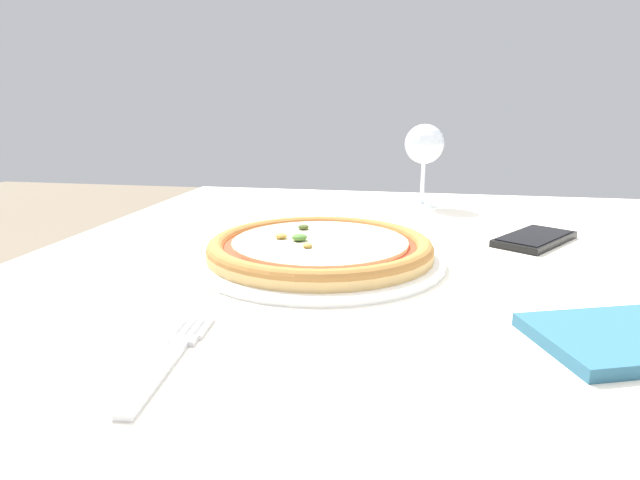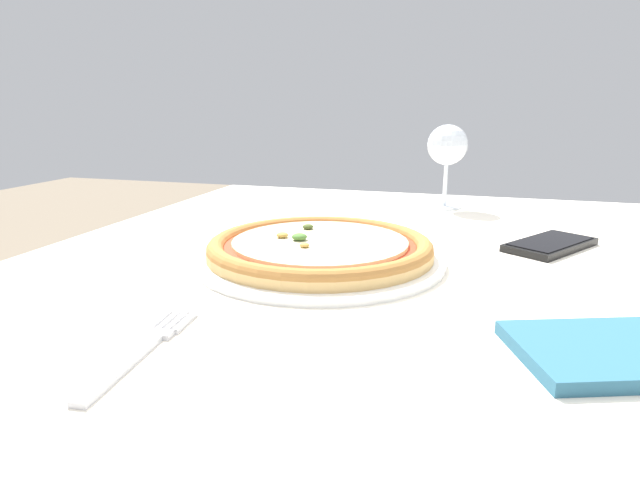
{
  "view_description": "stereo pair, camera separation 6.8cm",
  "coord_description": "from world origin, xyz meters",
  "px_view_note": "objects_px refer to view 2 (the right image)",
  "views": [
    {
      "loc": [
        -0.04,
        -0.68,
        0.93
      ],
      "look_at": [
        -0.16,
        -0.03,
        0.77
      ],
      "focal_mm": 30.0,
      "sensor_mm": 36.0,
      "label": 1
    },
    {
      "loc": [
        0.02,
        -0.66,
        0.93
      ],
      "look_at": [
        -0.16,
        -0.03,
        0.77
      ],
      "focal_mm": 30.0,
      "sensor_mm": 36.0,
      "label": 2
    }
  ],
  "objects_px": {
    "dining_table": "(447,331)",
    "cell_phone": "(550,244)",
    "wine_glass_far_left": "(447,148)",
    "pizza_plate": "(320,250)",
    "fork": "(143,348)"
  },
  "relations": [
    {
      "from": "pizza_plate",
      "to": "cell_phone",
      "type": "relative_size",
      "value": 2.0
    },
    {
      "from": "dining_table",
      "to": "pizza_plate",
      "type": "height_order",
      "value": "pizza_plate"
    },
    {
      "from": "dining_table",
      "to": "cell_phone",
      "type": "height_order",
      "value": "cell_phone"
    },
    {
      "from": "fork",
      "to": "cell_phone",
      "type": "distance_m",
      "value": 0.57
    },
    {
      "from": "fork",
      "to": "wine_glass_far_left",
      "type": "distance_m",
      "value": 0.74
    },
    {
      "from": "wine_glass_far_left",
      "to": "cell_phone",
      "type": "bearing_deg",
      "value": -58.34
    },
    {
      "from": "pizza_plate",
      "to": "cell_phone",
      "type": "distance_m",
      "value": 0.33
    },
    {
      "from": "wine_glass_far_left",
      "to": "cell_phone",
      "type": "xyz_separation_m",
      "value": [
        0.16,
        -0.27,
        -0.11
      ]
    },
    {
      "from": "fork",
      "to": "cell_phone",
      "type": "xyz_separation_m",
      "value": [
        0.36,
        0.44,
        0.0
      ]
    },
    {
      "from": "pizza_plate",
      "to": "wine_glass_far_left",
      "type": "distance_m",
      "value": 0.46
    },
    {
      "from": "dining_table",
      "to": "fork",
      "type": "distance_m",
      "value": 0.4
    },
    {
      "from": "dining_table",
      "to": "cell_phone",
      "type": "relative_size",
      "value": 7.09
    },
    {
      "from": "wine_glass_far_left",
      "to": "fork",
      "type": "bearing_deg",
      "value": -105.63
    },
    {
      "from": "dining_table",
      "to": "cell_phone",
      "type": "distance_m",
      "value": 0.2
    },
    {
      "from": "dining_table",
      "to": "fork",
      "type": "bearing_deg",
      "value": -126.42
    }
  ]
}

